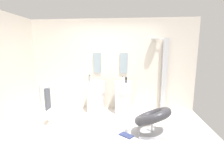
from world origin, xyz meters
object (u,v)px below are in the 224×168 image
(towel_rack, at_px, (46,100))
(soap_bottle_white, at_px, (123,79))
(pedestal_sink_left, at_px, (96,95))
(pedestal_sink_right, at_px, (123,95))
(coffee_mug, at_px, (127,130))
(soap_bottle_black, at_px, (126,80))
(lounge_chair, at_px, (153,119))
(magazine_navy, at_px, (126,135))
(shower_column, at_px, (164,74))
(soap_bottle_amber, at_px, (89,78))
(soap_bottle_grey, at_px, (90,79))

(towel_rack, bearing_deg, soap_bottle_white, 36.22)
(pedestal_sink_left, relative_size, pedestal_sink_right, 1.00)
(pedestal_sink_left, distance_m, coffee_mug, 1.62)
(towel_rack, bearing_deg, soap_bottle_black, 27.57)
(pedestal_sink_left, bearing_deg, lounge_chair, -41.96)
(pedestal_sink_left, height_order, pedestal_sink_right, same)
(pedestal_sink_right, relative_size, lounge_chair, 0.91)
(coffee_mug, bearing_deg, towel_rack, 173.82)
(magazine_navy, relative_size, soap_bottle_black, 1.81)
(lounge_chair, bearing_deg, pedestal_sink_left, 138.04)
(pedestal_sink_right, relative_size, soap_bottle_white, 7.65)
(pedestal_sink_right, height_order, soap_bottle_black, soap_bottle_black)
(shower_column, bearing_deg, towel_rack, -154.84)
(magazine_navy, height_order, soap_bottle_white, soap_bottle_white)
(coffee_mug, relative_size, soap_bottle_amber, 0.58)
(pedestal_sink_right, bearing_deg, towel_rack, -147.64)
(towel_rack, relative_size, magazine_navy, 3.35)
(pedestal_sink_right, bearing_deg, soap_bottle_black, -60.41)
(soap_bottle_white, bearing_deg, magazine_navy, -84.78)
(shower_column, bearing_deg, coffee_mug, -122.87)
(soap_bottle_black, bearing_deg, shower_column, 20.82)
(magazine_navy, xyz_separation_m, soap_bottle_white, (-0.14, 1.58, 0.92))
(lounge_chair, relative_size, coffee_mug, 10.25)
(magazine_navy, relative_size, soap_bottle_amber, 1.57)
(soap_bottle_amber, height_order, soap_bottle_white, soap_bottle_amber)
(lounge_chair, height_order, towel_rack, towel_rack)
(pedestal_sink_left, height_order, towel_rack, pedestal_sink_left)
(magazine_navy, distance_m, soap_bottle_black, 1.58)
(coffee_mug, bearing_deg, soap_bottle_white, 96.39)
(lounge_chair, distance_m, soap_bottle_white, 1.70)
(soap_bottle_amber, xyz_separation_m, soap_bottle_white, (0.92, 0.20, -0.03))
(shower_column, xyz_separation_m, soap_bottle_black, (-1.05, -0.40, -0.13))
(shower_column, bearing_deg, soap_bottle_white, -175.15)
(lounge_chair, bearing_deg, towel_rack, 174.94)
(pedestal_sink_left, xyz_separation_m, soap_bottle_black, (0.85, -0.15, 0.46))
(soap_bottle_black, xyz_separation_m, soap_bottle_grey, (-0.99, 0.02, 0.02))
(shower_column, xyz_separation_m, soap_bottle_grey, (-2.03, -0.37, -0.11))
(shower_column, bearing_deg, soap_bottle_black, -159.18)
(towel_rack, relative_size, soap_bottle_grey, 4.91)
(soap_bottle_black, relative_size, soap_bottle_grey, 0.81)
(soap_bottle_amber, relative_size, soap_bottle_black, 1.15)
(lounge_chair, distance_m, magazine_navy, 0.64)
(pedestal_sink_right, xyz_separation_m, magazine_navy, (0.13, -1.42, -0.47))
(pedestal_sink_left, height_order, lounge_chair, pedestal_sink_left)
(soap_bottle_amber, bearing_deg, towel_rack, -126.52)
(soap_bottle_white, bearing_deg, soap_bottle_grey, -162.67)
(towel_rack, bearing_deg, lounge_chair, -5.06)
(pedestal_sink_left, distance_m, soap_bottle_grey, 0.52)
(soap_bottle_black, bearing_deg, soap_bottle_white, 108.39)
(shower_column, height_order, soap_bottle_white, shower_column)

